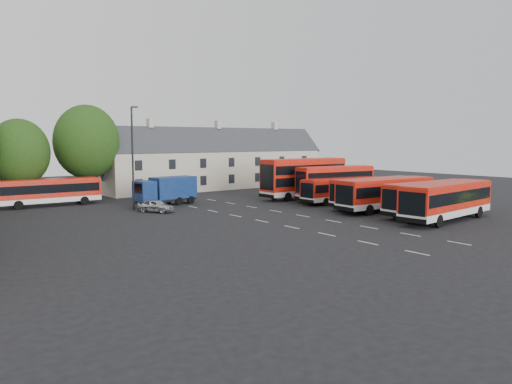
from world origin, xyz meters
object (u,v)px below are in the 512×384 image
silver_car (156,206)px  lamppost (133,155)px  bus_row_a (447,198)px  box_truck (166,189)px  bus_dd_south (335,181)px

silver_car → lamppost: size_ratio=0.36×
bus_row_a → box_truck: bearing=115.2°
box_truck → bus_dd_south: bearing=-33.1°
bus_row_a → silver_car: bus_row_a is taller
bus_row_a → box_truck: size_ratio=1.68×
bus_row_a → bus_dd_south: size_ratio=1.20×
box_truck → bus_row_a: bearing=-66.1°
bus_dd_south → silver_car: size_ratio=2.68×
box_truck → silver_car: box_truck is taller
box_truck → lamppost: size_ratio=0.69×
bus_dd_south → bus_row_a: bearing=-92.6°
box_truck → silver_car: (-3.48, -4.34, -1.10)m
box_truck → lamppost: (-4.47, -1.35, 3.93)m
bus_row_a → box_truck: 29.13m
bus_dd_south → lamppost: bearing=168.8°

